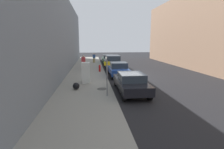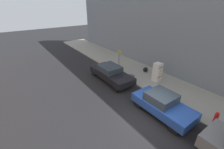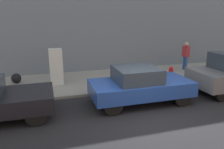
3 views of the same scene
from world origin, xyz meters
name	(u,v)px [view 1 (image 1 of 3)]	position (x,y,z in m)	size (l,w,h in m)	color
ground_plane	(128,76)	(0.00, 0.00, 0.00)	(80.00, 80.00, 0.00)	black
sidewalk_slab	(86,77)	(-4.19, 0.00, 0.06)	(3.95, 44.00, 0.12)	gray
building_facade_near	(55,34)	(-6.92, 0.00, 4.14)	(1.53, 39.60, 8.28)	slate
building_facade_across	(222,28)	(9.64, 0.00, 4.85)	(2.39, 37.40, 9.70)	#937056
discarded_refrigerator	(86,73)	(-4.13, -2.84, 0.97)	(0.65, 0.62, 1.69)	silver
manhole_cover	(102,89)	(-2.94, -4.88, 0.13)	(0.70, 0.70, 0.02)	#47443F
street_sign_post	(107,76)	(-2.72, -6.55, 1.38)	(0.36, 0.07, 2.23)	slate
fire_hydrant	(100,68)	(-2.77, 2.61, 0.52)	(0.22, 0.22, 0.77)	red
trash_bag	(76,86)	(-4.77, -4.75, 0.36)	(0.48, 0.48, 0.48)	black
pedestrian_walking_far	(83,61)	(-4.67, 4.74, 1.10)	(0.49, 0.23, 1.68)	#2D5193
pedestrian_standing_near	(94,57)	(-3.28, 11.11, 0.98)	(0.44, 0.22, 1.52)	#A8934C
parked_sedan_dark	(131,82)	(-1.01, -5.52, 0.71)	(1.82, 4.70, 1.38)	black
parked_hatchback_blue	(118,69)	(-1.01, 0.15, 0.73)	(1.80, 3.92, 1.44)	#23479E
parked_suv_gray	(113,62)	(-1.01, 5.15, 0.89)	(1.90, 4.70, 1.74)	slate
parked_sedan_green	(108,59)	(-1.01, 11.01, 0.71)	(1.87, 4.79, 1.38)	#1E6038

